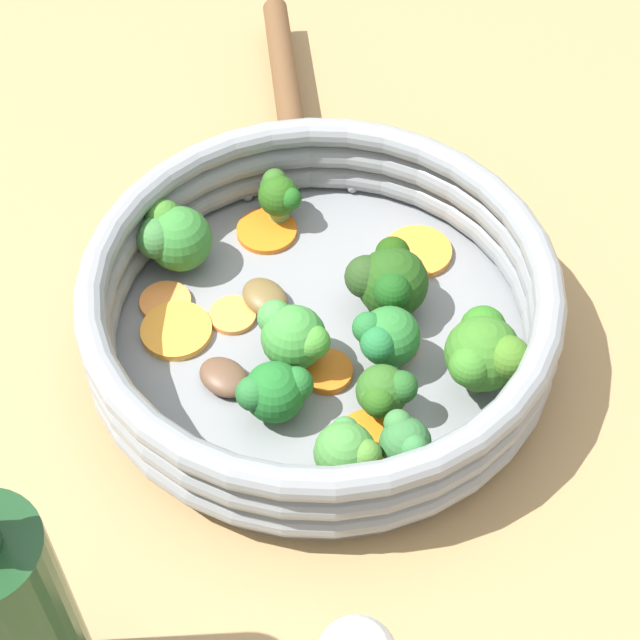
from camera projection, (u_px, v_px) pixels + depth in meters
ground_plane at (320, 348)px, 0.71m from camera, size 4.00×4.00×0.00m
skillet at (320, 341)px, 0.70m from camera, size 0.28×0.28×0.01m
skillet_rim_wall at (320, 305)px, 0.67m from camera, size 0.30×0.30×0.06m
skillet_handle at (286, 85)px, 0.84m from camera, size 0.20×0.09×0.02m
skillet_rivet_left at (353, 187)px, 0.78m from camera, size 0.01×0.01×0.01m
skillet_rivet_right at (248, 195)px, 0.77m from camera, size 0.01×0.01×0.01m
carrot_slice_0 at (395, 342)px, 0.69m from camera, size 0.04×0.04×0.01m
carrot_slice_1 at (370, 440)px, 0.64m from camera, size 0.06×0.06×0.00m
carrot_slice_2 at (267, 231)px, 0.75m from camera, size 0.05×0.05×0.00m
carrot_slice_3 at (233, 315)px, 0.70m from camera, size 0.04×0.04×0.00m
carrot_slice_4 at (165, 302)px, 0.71m from camera, size 0.05×0.05×0.00m
carrot_slice_5 at (176, 331)px, 0.69m from camera, size 0.05×0.05×0.01m
carrot_slice_6 at (418, 252)px, 0.74m from camera, size 0.05×0.05×0.01m
carrot_slice_7 at (327, 372)px, 0.67m from camera, size 0.05×0.05×0.01m
broccoli_floret_0 at (388, 279)px, 0.69m from camera, size 0.05×0.05×0.05m
broccoli_floret_1 at (409, 441)px, 0.61m from camera, size 0.04×0.03×0.04m
broccoli_floret_2 at (382, 393)px, 0.64m from camera, size 0.03×0.04×0.04m
broccoli_floret_3 at (347, 452)px, 0.61m from camera, size 0.04×0.04×0.04m
broccoli_floret_4 at (385, 338)px, 0.66m from camera, size 0.04×0.04×0.05m
broccoli_floret_5 at (172, 236)px, 0.71m from camera, size 0.05×0.05×0.05m
broccoli_floret_6 at (295, 336)px, 0.66m from camera, size 0.05×0.04×0.05m
broccoli_floret_7 at (484, 352)px, 0.64m from camera, size 0.06×0.05×0.06m
broccoli_floret_8 at (279, 195)px, 0.74m from camera, size 0.04×0.03×0.04m
broccoli_floret_9 at (275, 392)px, 0.64m from camera, size 0.04×0.05×0.04m
mushroom_piece_0 at (265, 297)px, 0.71m from camera, size 0.04×0.03×0.01m
mushroom_piece_1 at (224, 377)px, 0.67m from camera, size 0.04×0.04×0.01m
oil_bottle at (18, 624)px, 0.49m from camera, size 0.05×0.05×0.21m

